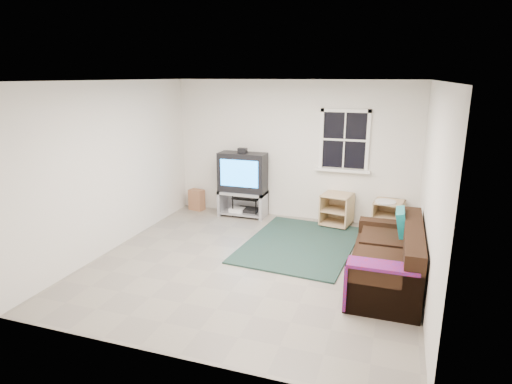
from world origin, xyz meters
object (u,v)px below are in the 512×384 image
(side_table_right, at_px, (388,213))
(tv_unit, at_px, (243,179))
(side_table_left, at_px, (337,208))
(av_rack, at_px, (247,193))
(sofa, at_px, (389,261))

(side_table_right, bearing_deg, tv_unit, -179.83)
(tv_unit, relative_size, side_table_left, 2.24)
(tv_unit, distance_m, av_rack, 0.30)
(sofa, bearing_deg, side_table_left, 114.86)
(side_table_right, relative_size, sofa, 0.30)
(av_rack, bearing_deg, tv_unit, -147.31)
(tv_unit, relative_size, sofa, 0.70)
(tv_unit, distance_m, sofa, 3.51)
(av_rack, height_order, side_table_left, av_rack)
(av_rack, bearing_deg, side_table_left, -0.88)
(side_table_right, bearing_deg, av_rack, 179.22)
(av_rack, bearing_deg, side_table_right, -0.78)
(tv_unit, xyz_separation_m, av_rack, (0.07, 0.04, -0.29))
(tv_unit, xyz_separation_m, side_table_left, (1.83, 0.02, -0.42))
(tv_unit, distance_m, side_table_right, 2.76)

